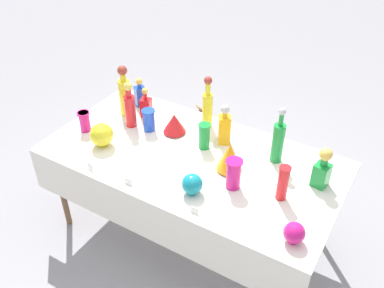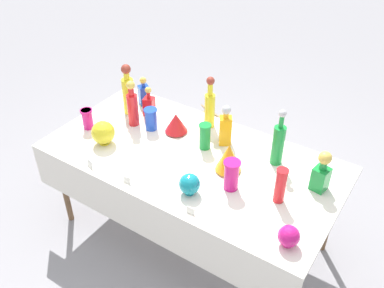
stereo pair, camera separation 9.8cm
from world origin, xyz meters
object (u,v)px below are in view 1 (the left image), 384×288
(fluted_vase_1, at_px, (174,123))
(round_bowl_2, at_px, (102,135))
(square_decanter_3, at_px, (224,127))
(slender_vase_4, at_px, (149,119))
(fluted_vase_0, at_px, (230,157))
(tall_bottle_1, at_px, (130,107))
(tall_bottle_0, at_px, (278,140))
(square_decanter_1, at_px, (323,169))
(tall_bottle_3, at_px, (125,93))
(round_bowl_1, at_px, (294,233))
(slender_vase_2, at_px, (204,135))
(slender_vase_1, at_px, (234,173))
(square_decanter_0, at_px, (146,105))
(slender_vase_0, at_px, (85,121))
(tall_bottle_2, at_px, (208,106))
(cardboard_box_behind_left, at_px, (209,138))
(slender_vase_3, at_px, (283,182))
(square_decanter_2, at_px, (140,94))
(round_bowl_0, at_px, (192,184))

(fluted_vase_1, relative_size, round_bowl_2, 0.96)
(square_decanter_3, relative_size, slender_vase_4, 1.83)
(fluted_vase_0, height_order, round_bowl_2, fluted_vase_0)
(tall_bottle_1, distance_m, fluted_vase_0, 0.86)
(tall_bottle_0, bearing_deg, square_decanter_1, -15.70)
(tall_bottle_3, relative_size, round_bowl_1, 3.21)
(slender_vase_4, bearing_deg, slender_vase_2, 2.13)
(tall_bottle_0, bearing_deg, slender_vase_1, -108.26)
(square_decanter_0, bearing_deg, tall_bottle_3, -159.24)
(tall_bottle_0, relative_size, slender_vase_0, 2.64)
(tall_bottle_2, height_order, fluted_vase_0, tall_bottle_2)
(square_decanter_0, relative_size, round_bowl_2, 1.40)
(slender_vase_2, xyz_separation_m, cardboard_box_behind_left, (-0.42, 0.86, -0.71))
(slender_vase_0, bearing_deg, cardboard_box_behind_left, 69.38)
(slender_vase_3, relative_size, round_bowl_1, 1.85)
(square_decanter_2, bearing_deg, tall_bottle_2, 1.24)
(square_decanter_2, xyz_separation_m, slender_vase_1, (1.07, -0.50, 0.01))
(square_decanter_1, relative_size, round_bowl_2, 1.62)
(tall_bottle_0, bearing_deg, slender_vase_4, -171.59)
(round_bowl_0, bearing_deg, square_decanter_2, 142.63)
(square_decanter_3, xyz_separation_m, round_bowl_2, (-0.70, -0.47, -0.04))
(tall_bottle_2, height_order, cardboard_box_behind_left, tall_bottle_2)
(fluted_vase_1, bearing_deg, fluted_vase_0, -18.12)
(square_decanter_0, bearing_deg, slender_vase_2, -12.34)
(slender_vase_2, relative_size, cardboard_box_behind_left, 0.31)
(square_decanter_0, bearing_deg, slender_vase_0, -124.08)
(tall_bottle_1, xyz_separation_m, slender_vase_2, (0.60, 0.04, -0.06))
(slender_vase_1, xyz_separation_m, slender_vase_3, (0.29, 0.06, 0.01))
(slender_vase_0, height_order, slender_vase_4, slender_vase_4)
(slender_vase_2, distance_m, round_bowl_0, 0.47)
(slender_vase_1, bearing_deg, round_bowl_0, -136.00)
(square_decanter_0, bearing_deg, square_decanter_2, 141.45)
(tall_bottle_1, bearing_deg, cardboard_box_behind_left, 78.89)
(slender_vase_1, bearing_deg, slender_vase_2, 143.33)
(round_bowl_2, bearing_deg, square_decanter_0, 85.73)
(tall_bottle_1, bearing_deg, tall_bottle_2, 30.80)
(tall_bottle_1, bearing_deg, square_decanter_1, 2.80)
(tall_bottle_1, xyz_separation_m, slender_vase_0, (-0.25, -0.22, -0.07))
(slender_vase_3, bearing_deg, slender_vase_0, -177.67)
(square_decanter_0, distance_m, slender_vase_4, 0.19)
(square_decanter_0, xyz_separation_m, slender_vase_0, (-0.26, -0.39, -0.01))
(fluted_vase_1, bearing_deg, slender_vase_2, -9.70)
(fluted_vase_0, bearing_deg, tall_bottle_0, 48.27)
(round_bowl_1, bearing_deg, tall_bottle_0, 119.57)
(slender_vase_0, distance_m, fluted_vase_0, 1.11)
(square_decanter_3, distance_m, round_bowl_1, 0.96)
(round_bowl_1, xyz_separation_m, cardboard_box_behind_left, (-1.24, 1.35, -0.67))
(slender_vase_2, height_order, slender_vase_4, slender_vase_2)
(square_decanter_1, distance_m, slender_vase_2, 0.80)
(slender_vase_0, bearing_deg, square_decanter_1, 10.06)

